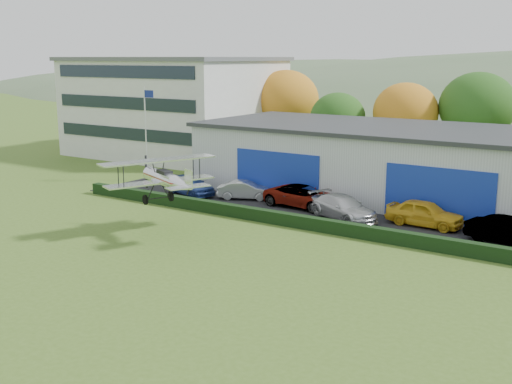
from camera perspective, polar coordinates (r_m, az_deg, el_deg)
The scene contains 14 objects.
ground at distance 25.41m, azimuth -11.03°, elevation -12.02°, with size 300.00×300.00×0.00m, color #43621F.
apron at distance 41.01m, azimuth 13.18°, elevation -2.66°, with size 48.00×9.00×0.05m, color black.
hedge at distance 36.59m, azimuth 10.55°, elevation -3.74°, with size 46.00×0.60×0.80m, color black.
hangar at distance 46.41m, azimuth 18.68°, elevation 2.06°, with size 40.60×12.60×5.30m.
office_block at distance 68.12m, azimuth -7.48°, elevation 7.82°, with size 20.60×15.60×10.40m.
flagpole at distance 53.13m, azimuth -10.02°, elevation 6.05°, with size 1.05×0.10×8.00m.
tree_belt at distance 59.24m, azimuth 18.21°, elevation 7.05°, with size 75.70×13.22×10.12m.
car_0 at distance 47.71m, azimuth -6.05°, elevation 0.68°, with size 1.85×4.61×1.57m, color navy.
car_1 at distance 46.02m, azimuth -0.98°, elevation 0.18°, with size 1.43×4.10×1.35m, color silver.
car_2 at distance 43.61m, azimuth 4.31°, elevation -0.40°, with size 2.56×5.54×1.54m, color gray.
car_3 at distance 40.67m, azimuth 7.99°, elevation -1.42°, with size 2.16×5.30×1.54m, color silver.
car_4 at distance 40.03m, azimuth 15.23°, elevation -1.89°, with size 1.92×4.78×1.63m, color gold.
car_5 at distance 37.68m, azimuth 22.05°, elevation -3.36°, with size 1.58×4.52×1.49m, color gray.
biplane at distance 36.70m, azimuth -8.32°, elevation 1.32°, with size 6.39×7.03×2.69m.
Camera 1 is at (16.50, -16.32, 10.35)m, focal length 43.58 mm.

